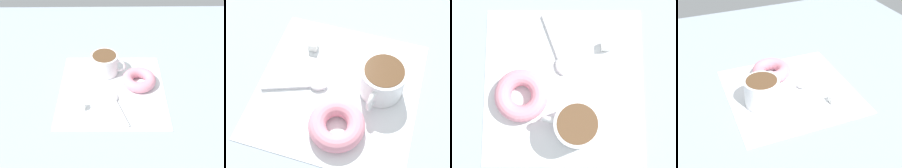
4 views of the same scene
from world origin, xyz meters
TOP-DOWN VIEW (x-y plane):
  - ground_plane at (0.00, 0.00)cm, footprint 120.00×120.00cm
  - napkin at (-1.41, 1.66)cm, footprint 33.16×33.16cm
  - coffee_cup at (-3.65, 10.04)cm, footprint 11.55×8.88cm
  - donut at (7.18, 3.85)cm, footprint 10.77×10.77cm
  - spoon at (-0.24, -4.16)cm, footprint 5.98×13.42cm
  - sugar_cube at (-10.20, -6.57)cm, footprint 1.89×1.89cm

SIDE VIEW (x-z plane):
  - ground_plane at x=0.00cm, z-range -2.00..0.00cm
  - napkin at x=-1.41cm, z-range 0.00..0.30cm
  - spoon at x=-0.24cm, z-range 0.25..1.15cm
  - sugar_cube at x=-10.20cm, z-range 0.30..2.19cm
  - donut at x=7.18cm, z-range 0.30..3.72cm
  - coffee_cup at x=-3.65cm, z-range 0.44..7.35cm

